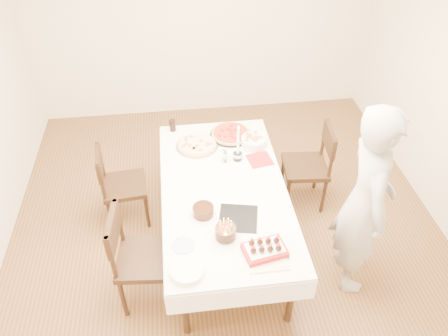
{
  "coord_description": "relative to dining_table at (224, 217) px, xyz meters",
  "views": [
    {
      "loc": [
        -0.42,
        -2.97,
        3.48
      ],
      "look_at": [
        -0.05,
        -0.06,
        1.0
      ],
      "focal_mm": 35.0,
      "sensor_mm": 36.0,
      "label": 1
    }
  ],
  "objects": [
    {
      "name": "taper_candle",
      "position": [
        0.19,
        0.4,
        0.58
      ],
      "size": [
        0.1,
        0.1,
        0.41
      ],
      "primitive_type": "cylinder",
      "rotation": [
        0.0,
        0.0,
        -0.15
      ],
      "color": "white",
      "rests_on": "dining_table"
    },
    {
      "name": "red_placemat",
      "position": [
        0.41,
        0.37,
        0.38
      ],
      "size": [
        0.27,
        0.27,
        0.01
      ],
      "primitive_type": "cube",
      "rotation": [
        0.0,
        0.0,
        0.17
      ],
      "color": "#B21E1E",
      "rests_on": "dining_table"
    },
    {
      "name": "cola_glass",
      "position": [
        -0.43,
        0.99,
        0.44
      ],
      "size": [
        0.08,
        0.08,
        0.13
      ],
      "primitive_type": "cylinder",
      "rotation": [
        0.0,
        0.0,
        -0.17
      ],
      "color": "black",
      "rests_on": "dining_table"
    },
    {
      "name": "box_lid",
      "position": [
        0.23,
        -0.86,
        0.38
      ],
      "size": [
        0.31,
        0.21,
        0.03
      ],
      "primitive_type": "cube",
      "rotation": [
        0.0,
        0.0,
        -0.0
      ],
      "color": "beige",
      "rests_on": "dining_table"
    },
    {
      "name": "pizza_white",
      "position": [
        -0.19,
        0.66,
        0.4
      ],
      "size": [
        0.54,
        0.54,
        0.04
      ],
      "primitive_type": "cylinder",
      "rotation": [
        0.0,
        0.0,
        0.28
      ],
      "color": "beige",
      "rests_on": "dining_table"
    },
    {
      "name": "dining_table",
      "position": [
        0.0,
        0.0,
        0.0
      ],
      "size": [
        1.85,
        2.41,
        0.75
      ],
      "primitive_type": "cube",
      "rotation": [
        0.0,
        0.0,
        -0.38
      ],
      "color": "white",
      "rests_on": "floor"
    },
    {
      "name": "pasta_bowl",
      "position": [
        0.39,
        0.61,
        0.42
      ],
      "size": [
        0.27,
        0.27,
        0.08
      ],
      "primitive_type": "cylinder",
      "rotation": [
        0.0,
        0.0,
        0.05
      ],
      "color": "white",
      "rests_on": "dining_table"
    },
    {
      "name": "person",
      "position": [
        1.11,
        -0.51,
        0.56
      ],
      "size": [
        0.52,
        0.73,
        1.87
      ],
      "primitive_type": "imported",
      "rotation": [
        0.0,
        0.0,
        1.45
      ],
      "color": "beige",
      "rests_on": "floor"
    },
    {
      "name": "birthday_cake",
      "position": [
        -0.06,
        -0.58,
        0.47
      ],
      "size": [
        0.18,
        0.18,
        0.16
      ],
      "primitive_type": "cylinder",
      "rotation": [
        0.0,
        0.0,
        0.02
      ],
      "color": "#321A0D",
      "rests_on": "dining_table"
    },
    {
      "name": "wall_back",
      "position": [
        0.05,
        2.56,
        0.98
      ],
      "size": [
        4.5,
        0.04,
        2.7
      ],
      "primitive_type": "cube",
      "color": "beige",
      "rests_on": "floor"
    },
    {
      "name": "chair_left_savory",
      "position": [
        -0.97,
        0.48,
        0.08
      ],
      "size": [
        0.51,
        0.51,
        0.92
      ],
      "primitive_type": null,
      "rotation": [
        0.0,
        0.0,
        3.23
      ],
      "color": "#331D11",
      "rests_on": "floor"
    },
    {
      "name": "chair_left_dessert",
      "position": [
        -0.73,
        -0.53,
        0.14
      ],
      "size": [
        0.57,
        0.57,
        1.03
      ],
      "primitive_type": null,
      "rotation": [
        0.0,
        0.0,
        3.05
      ],
      "color": "#331D11",
      "rests_on": "floor"
    },
    {
      "name": "shaker_pair",
      "position": [
        0.06,
        0.38,
        0.43
      ],
      "size": [
        0.09,
        0.09,
        0.11
      ],
      "primitive_type": null,
      "rotation": [
        0.0,
        0.0,
        0.01
      ],
      "color": "white",
      "rests_on": "dining_table"
    },
    {
      "name": "layer_cake",
      "position": [
        -0.22,
        -0.31,
        0.42
      ],
      "size": [
        0.26,
        0.26,
        0.09
      ],
      "primitive_type": "cylinder",
      "rotation": [
        0.0,
        0.0,
        0.16
      ],
      "color": "black",
      "rests_on": "dining_table"
    },
    {
      "name": "strawberry_box",
      "position": [
        0.22,
        -0.78,
        0.42
      ],
      "size": [
        0.36,
        0.28,
        0.08
      ],
      "primitive_type": null,
      "rotation": [
        0.0,
        0.0,
        0.19
      ],
      "color": "#9F1213",
      "rests_on": "dining_table"
    },
    {
      "name": "china_plate",
      "position": [
        -0.41,
        -0.63,
        0.38
      ],
      "size": [
        0.22,
        0.22,
        0.01
      ],
      "primitive_type": "cylinder",
      "rotation": [
        0.0,
        0.0,
        0.2
      ],
      "color": "white",
      "rests_on": "dining_table"
    },
    {
      "name": "floor",
      "position": [
        0.05,
        0.06,
        -0.38
      ],
      "size": [
        5.0,
        5.0,
        0.0
      ],
      "primitive_type": "plane",
      "color": "#50371B",
      "rests_on": "ground"
    },
    {
      "name": "pizza_pepperoni",
      "position": [
        0.18,
        0.81,
        0.4
      ],
      "size": [
        0.48,
        0.48,
        0.04
      ],
      "primitive_type": "cylinder",
      "rotation": [
        0.0,
        0.0,
        -0.07
      ],
      "color": "red",
      "rests_on": "dining_table"
    },
    {
      "name": "chair_right_savory",
      "position": [
        0.94,
        0.51,
        0.11
      ],
      "size": [
        0.54,
        0.54,
        0.97
      ],
      "primitive_type": null,
      "rotation": [
        0.0,
        0.0,
        -0.09
      ],
      "color": "#331D11",
      "rests_on": "floor"
    },
    {
      "name": "plate_stack",
      "position": [
        -0.39,
        -0.89,
        0.4
      ],
      "size": [
        0.31,
        0.31,
        0.05
      ],
      "primitive_type": "cylinder",
      "rotation": [
        0.0,
        0.0,
        0.23
      ],
      "color": "white",
      "rests_on": "dining_table"
    },
    {
      "name": "cake_board",
      "position": [
        0.07,
        -0.39,
        0.38
      ],
      "size": [
        0.39,
        0.39,
        0.01
      ],
      "primitive_type": "cube",
      "rotation": [
        0.0,
        0.0,
        -0.21
      ],
      "color": "black",
      "rests_on": "dining_table"
    }
  ]
}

